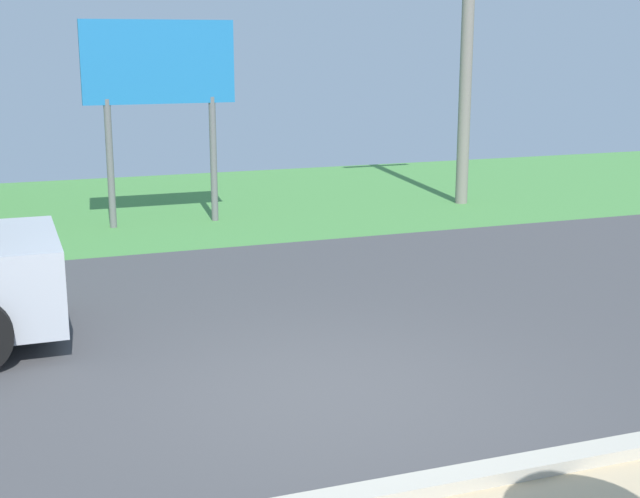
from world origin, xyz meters
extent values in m
cube|color=#424244|center=(0.00, 2.00, -0.05)|extent=(40.00, 8.00, 0.10)
cube|color=#488841|center=(0.00, 10.00, -0.05)|extent=(40.00, 8.00, 0.10)
cube|color=#B2AD9E|center=(0.00, -2.00, 0.05)|extent=(40.00, 0.24, 0.10)
cylinder|color=gray|center=(5.88, 8.21, 3.41)|extent=(0.24, 0.24, 6.81)
cylinder|color=slate|center=(-0.95, 8.17, 1.10)|extent=(0.12, 0.12, 2.20)
cylinder|color=slate|center=(0.85, 8.17, 1.10)|extent=(0.12, 0.12, 2.20)
cube|color=#1E72B2|center=(-0.05, 8.17, 2.80)|extent=(2.60, 0.10, 1.40)
camera|label=1|loc=(-2.72, -7.16, 3.14)|focal=49.70mm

